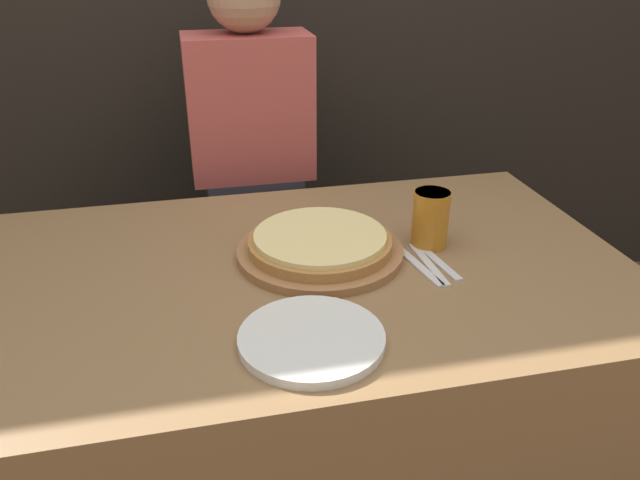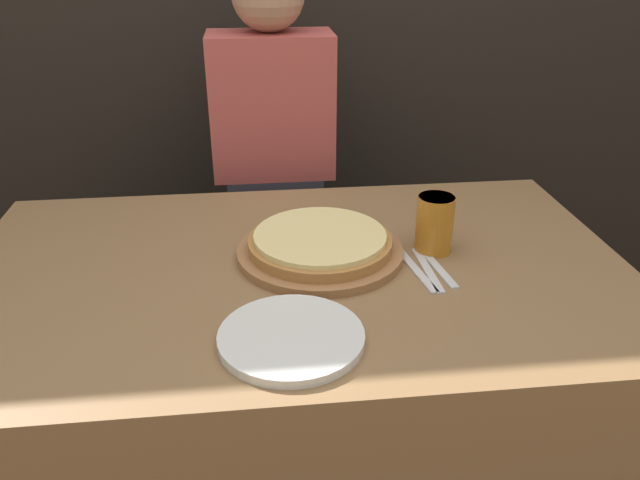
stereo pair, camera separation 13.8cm
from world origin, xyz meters
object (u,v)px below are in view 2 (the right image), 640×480
(pizza_on_board, at_px, (320,246))
(beer_glass, at_px, (435,222))
(dinner_knife, at_px, (428,270))
(diner_person, at_px, (275,185))
(dinner_plate, at_px, (291,337))
(spoon, at_px, (439,269))
(fork, at_px, (416,270))

(pizza_on_board, xyz_separation_m, beer_glass, (0.26, -0.00, 0.05))
(dinner_knife, distance_m, diner_person, 0.77)
(pizza_on_board, distance_m, dinner_plate, 0.33)
(dinner_knife, bearing_deg, pizza_on_board, 157.02)
(beer_glass, relative_size, diner_person, 0.10)
(dinner_plate, xyz_separation_m, spoon, (0.34, 0.23, -0.01))
(beer_glass, distance_m, diner_person, 0.72)
(diner_person, bearing_deg, spoon, -65.36)
(dinner_plate, distance_m, dinner_knife, 0.39)
(fork, xyz_separation_m, spoon, (0.05, -0.00, 0.00))
(beer_glass, relative_size, spoon, 0.80)
(spoon, xyz_separation_m, diner_person, (-0.33, 0.71, -0.07))
(pizza_on_board, bearing_deg, fork, -25.51)
(pizza_on_board, xyz_separation_m, dinner_knife, (0.22, -0.10, -0.02))
(dinner_plate, height_order, diner_person, diner_person)
(pizza_on_board, bearing_deg, diner_person, 97.06)
(dinner_plate, xyz_separation_m, dinner_knife, (0.31, 0.23, -0.01))
(fork, relative_size, spoon, 1.17)
(fork, bearing_deg, beer_glass, 56.60)
(dinner_knife, bearing_deg, dinner_plate, -144.20)
(beer_glass, xyz_separation_m, spoon, (-0.01, -0.09, -0.07))
(pizza_on_board, distance_m, dinner_knife, 0.24)
(pizza_on_board, relative_size, beer_glass, 2.81)
(fork, height_order, dinner_knife, same)
(fork, distance_m, spoon, 0.05)
(fork, bearing_deg, pizza_on_board, 154.49)
(pizza_on_board, bearing_deg, spoon, -20.88)
(pizza_on_board, height_order, dinner_knife, pizza_on_board)
(dinner_plate, relative_size, dinner_knife, 1.36)
(pizza_on_board, distance_m, beer_glass, 0.27)
(pizza_on_board, relative_size, spoon, 2.25)
(spoon, height_order, diner_person, diner_person)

